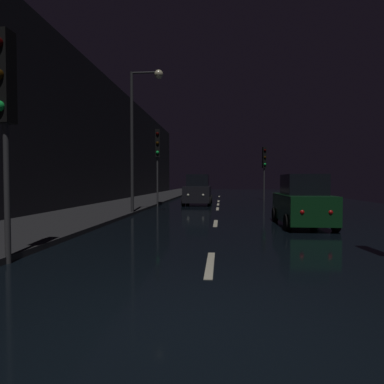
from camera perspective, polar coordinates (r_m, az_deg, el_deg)
ground at (r=28.42m, az=4.57°, el=-1.64°), size 25.28×84.00×0.02m
sidewalk_left at (r=29.18m, az=-8.18°, el=-1.40°), size 4.40×84.00×0.15m
building_facade_left at (r=26.73m, az=-15.47°, el=8.68°), size 0.80×63.00×9.86m
lane_centerline at (r=22.12m, az=4.44°, el=-2.61°), size 0.16×33.04×0.01m
traffic_light_far_left at (r=23.00m, az=-5.96°, el=7.17°), size 0.38×0.48×5.27m
traffic_light_far_right at (r=31.15m, az=12.30°, el=5.12°), size 0.37×0.48×4.85m
traffic_light_near_left at (r=8.12m, az=-29.47°, el=14.26°), size 0.32×0.47×4.83m
streetlamp_overhead at (r=17.53m, az=-8.82°, el=12.14°), size 1.70×0.44×7.36m
car_approaching_headlights at (r=24.54m, az=1.01°, el=0.20°), size 2.03×4.41×2.22m
car_parked_right_near at (r=13.45m, az=18.41°, el=-1.73°), size 1.83×3.95×1.99m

